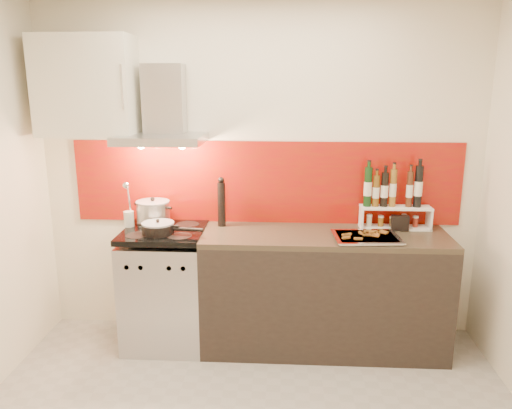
# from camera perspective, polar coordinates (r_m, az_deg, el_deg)

# --- Properties ---
(back_wall) EXTENTS (3.40, 0.02, 2.60)m
(back_wall) POSITION_cam_1_polar(r_m,az_deg,el_deg) (3.88, 0.38, 3.75)
(back_wall) COLOR silver
(back_wall) RESTS_ON ground
(backsplash) EXTENTS (3.00, 0.02, 0.64)m
(backsplash) POSITION_cam_1_polar(r_m,az_deg,el_deg) (3.88, 1.11, 2.54)
(backsplash) COLOR maroon
(backsplash) RESTS_ON back_wall
(range_stove) EXTENTS (0.60, 0.60, 0.91)m
(range_stove) POSITION_cam_1_polar(r_m,az_deg,el_deg) (3.94, -10.23, -9.40)
(range_stove) COLOR #B7B7BA
(range_stove) RESTS_ON ground
(counter) EXTENTS (1.80, 0.60, 0.90)m
(counter) POSITION_cam_1_polar(r_m,az_deg,el_deg) (3.85, 7.69, -9.72)
(counter) COLOR black
(counter) RESTS_ON ground
(range_hood) EXTENTS (0.62, 0.50, 0.61)m
(range_hood) POSITION_cam_1_polar(r_m,az_deg,el_deg) (3.77, -10.59, 9.99)
(range_hood) COLOR #B7B7BA
(range_hood) RESTS_ON back_wall
(upper_cabinet) EXTENTS (0.70, 0.35, 0.72)m
(upper_cabinet) POSITION_cam_1_polar(r_m,az_deg,el_deg) (3.92, -18.80, 12.68)
(upper_cabinet) COLOR beige
(upper_cabinet) RESTS_ON back_wall
(stock_pot) EXTENTS (0.26, 0.26, 0.22)m
(stock_pot) POSITION_cam_1_polar(r_m,az_deg,el_deg) (3.91, -11.66, -0.93)
(stock_pot) COLOR #B7B7BA
(stock_pot) RESTS_ON range_stove
(saute_pan) EXTENTS (0.45, 0.24, 0.11)m
(saute_pan) POSITION_cam_1_polar(r_m,az_deg,el_deg) (3.68, -11.01, -2.66)
(saute_pan) COLOR black
(saute_pan) RESTS_ON range_stove
(utensil_jar) EXTENTS (0.08, 0.12, 0.37)m
(utensil_jar) POSITION_cam_1_polar(r_m,az_deg,el_deg) (3.89, -14.36, -1.05)
(utensil_jar) COLOR silver
(utensil_jar) RESTS_ON range_stove
(pepper_mill) EXTENTS (0.06, 0.06, 0.38)m
(pepper_mill) POSITION_cam_1_polar(r_m,az_deg,el_deg) (3.81, -3.97, 0.23)
(pepper_mill) COLOR black
(pepper_mill) RESTS_ON counter
(step_shelf) EXTENTS (0.53, 0.14, 0.48)m
(step_shelf) POSITION_cam_1_polar(r_m,az_deg,el_deg) (3.87, 15.40, 0.39)
(step_shelf) COLOR white
(step_shelf) RESTS_ON counter
(caddy_box) EXTENTS (0.13, 0.07, 0.11)m
(caddy_box) POSITION_cam_1_polar(r_m,az_deg,el_deg) (3.87, 16.13, -2.03)
(caddy_box) COLOR black
(caddy_box) RESTS_ON counter
(baking_tray) EXTENTS (0.48, 0.38, 0.03)m
(baking_tray) POSITION_cam_1_polar(r_m,az_deg,el_deg) (3.62, 12.50, -3.63)
(baking_tray) COLOR silver
(baking_tray) RESTS_ON counter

